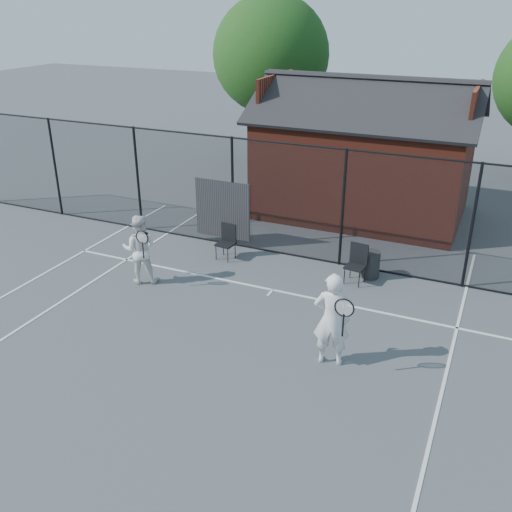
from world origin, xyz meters
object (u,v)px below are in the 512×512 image
at_px(player_front, 332,319).
at_px(clubhouse, 364,163).
at_px(player_back, 140,249).
at_px(chair_right, 355,265).
at_px(chair_left, 225,243).
at_px(waste_bin, 370,264).

bearing_deg(player_front, clubhouse, 100.77).
relative_size(clubhouse, player_back, 3.88).
xyz_separation_m(player_back, chair_right, (4.66, 1.99, -0.38)).
bearing_deg(player_front, chair_left, 139.14).
bearing_deg(waste_bin, clubhouse, 107.39).
distance_m(clubhouse, chair_right, 5.11).
xyz_separation_m(player_back, waste_bin, (4.91, 2.44, -0.51)).
xyz_separation_m(chair_left, waste_bin, (3.68, 0.47, -0.12)).
xyz_separation_m(chair_left, chair_right, (3.42, 0.02, 0.02)).
height_order(clubhouse, player_front, clubhouse).
relative_size(chair_left, chair_right, 0.97).
xyz_separation_m(clubhouse, waste_bin, (1.38, -4.40, -1.27)).
bearing_deg(chair_left, waste_bin, 12.69).
relative_size(player_back, chair_left, 1.87).
height_order(player_front, chair_left, player_front).
xyz_separation_m(player_front, player_back, (-5.10, 1.37, -0.08)).
height_order(clubhouse, chair_right, clubhouse).
height_order(chair_left, chair_right, chair_right).
height_order(player_back, waste_bin, player_back).
bearing_deg(waste_bin, chair_right, -119.25).
relative_size(chair_left, waste_bin, 1.35).
relative_size(clubhouse, player_front, 3.55).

